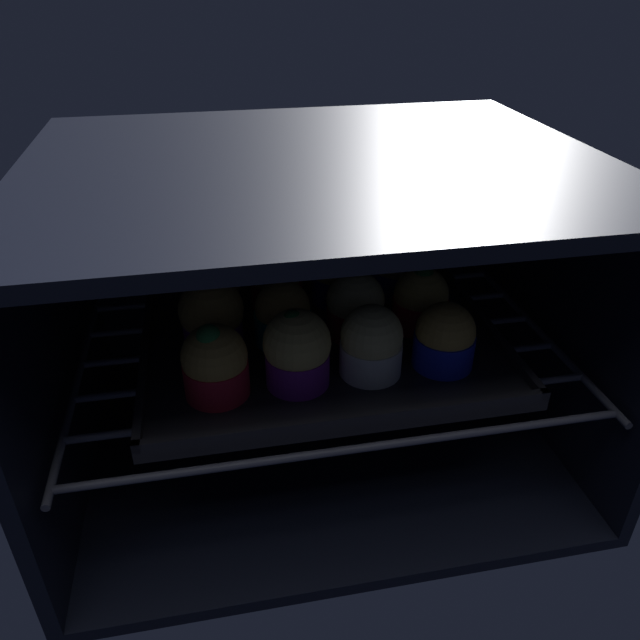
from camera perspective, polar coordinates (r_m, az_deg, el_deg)
name	(u,v)px	position (r cm, az deg, el deg)	size (l,w,h in cm)	color
oven_cavity	(311,298)	(74.33, -0.86, 2.06)	(59.00, 47.00, 37.00)	black
oven_rack	(317,340)	(72.50, -0.25, -1.89)	(54.80, 42.00, 0.80)	#444756
baking_tray	(320,340)	(70.56, 0.00, -1.87)	(40.04, 31.99, 2.20)	black
muffin_row0_col0	(215,363)	(60.38, -9.82, -4.04)	(6.52, 6.52, 8.28)	red
muffin_row0_col1	(297,350)	(60.77, -2.17, -2.87)	(6.87, 6.87, 8.54)	#7A238C
muffin_row0_col2	(371,343)	(62.72, 4.83, -2.20)	(6.52, 6.52, 7.77)	silver
muffin_row0_col3	(445,338)	(65.21, 11.61, -1.68)	(6.52, 6.52, 7.23)	#1928B7
muffin_row1_col0	(212,316)	(67.46, -10.11, 0.38)	(7.13, 7.13, 8.36)	#7A238C
muffin_row1_col1	(283,315)	(67.94, -3.52, 0.48)	(6.52, 6.52, 7.37)	#0C8C84
muffin_row1_col2	(355,306)	(69.25, 3.34, 1.29)	(6.66, 6.66, 7.63)	red
muffin_row1_col3	(421,300)	(71.50, 9.42, 1.86)	(6.52, 6.52, 7.95)	red
muffin_row2_col0	(212,286)	(74.35, -10.14, 3.20)	(7.16, 7.16, 8.22)	red
muffin_row2_col1	(276,279)	(75.07, -4.14, 3.83)	(6.52, 6.52, 7.84)	red
muffin_row2_col2	(337,276)	(76.25, 1.62, 4.19)	(6.52, 6.52, 7.46)	#1928B7
muffin_row2_col3	(398,269)	(78.26, 7.29, 4.73)	(6.63, 6.63, 7.77)	#1928B7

